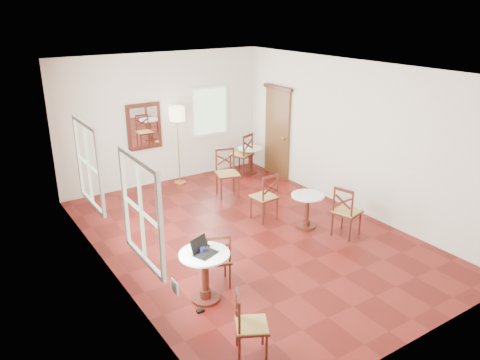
% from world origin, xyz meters
% --- Properties ---
extents(ground, '(7.00, 7.00, 0.00)m').
position_xyz_m(ground, '(0.00, 0.00, 0.00)').
color(ground, '#621410').
rests_on(ground, ground).
extents(room_shell, '(5.02, 7.02, 3.01)m').
position_xyz_m(room_shell, '(-0.06, 0.27, 1.89)').
color(room_shell, silver).
rests_on(room_shell, ground).
extents(cafe_table_near, '(0.71, 0.71, 0.75)m').
position_xyz_m(cafe_table_near, '(-1.64, -1.29, 0.47)').
color(cafe_table_near, '#4B1B12').
rests_on(cafe_table_near, ground).
extents(cafe_table_mid, '(0.62, 0.62, 0.65)m').
position_xyz_m(cafe_table_mid, '(1.13, -0.27, 0.40)').
color(cafe_table_mid, '#4B1B12').
rests_on(cafe_table_mid, ground).
extents(cafe_table_back, '(0.61, 0.61, 0.65)m').
position_xyz_m(cafe_table_back, '(1.99, 2.88, 0.40)').
color(cafe_table_back, '#4B1B12').
rests_on(cafe_table_back, ground).
extents(chair_near_a, '(0.52, 0.52, 0.88)m').
position_xyz_m(chair_near_a, '(-1.30, -1.05, 0.44)').
color(chair_near_a, '#4B1B12').
rests_on(chair_near_a, ground).
extents(chair_near_b, '(0.53, 0.53, 0.85)m').
position_xyz_m(chair_near_b, '(-1.75, -2.56, 0.42)').
color(chair_near_b, '#4B1B12').
rests_on(chair_near_b, ground).
extents(chair_mid_a, '(0.48, 0.48, 0.96)m').
position_xyz_m(chair_mid_a, '(0.66, 0.43, 0.48)').
color(chair_mid_a, '#4B1B12').
rests_on(chair_mid_a, ground).
extents(chair_mid_b, '(0.54, 0.54, 0.96)m').
position_xyz_m(chair_mid_b, '(1.47, -0.94, 0.48)').
color(chair_mid_b, '#4B1B12').
rests_on(chair_mid_b, ground).
extents(chair_back_a, '(0.62, 0.62, 1.03)m').
position_xyz_m(chair_back_a, '(1.78, 2.91, 0.51)').
color(chair_back_a, '#4B1B12').
rests_on(chair_back_a, ground).
extents(chair_back_b, '(0.60, 0.60, 1.04)m').
position_xyz_m(chair_back_b, '(0.72, 1.91, 0.52)').
color(chair_back_b, '#4B1B12').
rests_on(chair_back_b, ground).
extents(floor_lamp, '(0.36, 0.36, 1.83)m').
position_xyz_m(floor_lamp, '(0.18, 3.15, 1.55)').
color(floor_lamp, '#BF8C3F').
rests_on(floor_lamp, ground).
extents(laptop, '(0.38, 0.35, 0.22)m').
position_xyz_m(laptop, '(-1.66, -1.28, 0.81)').
color(laptop, black).
rests_on(laptop, cafe_table_near).
extents(mouse, '(0.11, 0.07, 0.04)m').
position_xyz_m(mouse, '(-1.53, -1.17, 0.77)').
color(mouse, black).
rests_on(mouse, cafe_table_near).
extents(navy_mug, '(0.11, 0.07, 0.09)m').
position_xyz_m(navy_mug, '(-1.65, -1.28, 0.80)').
color(navy_mug, '#0F1034').
rests_on(navy_mug, cafe_table_near).
extents(water_glass, '(0.06, 0.06, 0.11)m').
position_xyz_m(water_glass, '(-1.62, -1.33, 0.80)').
color(water_glass, white).
rests_on(water_glass, cafe_table_near).
extents(power_adapter, '(0.10, 0.06, 0.04)m').
position_xyz_m(power_adapter, '(-1.84, -1.51, 0.02)').
color(power_adapter, black).
rests_on(power_adapter, ground).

